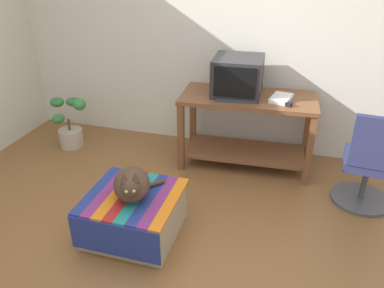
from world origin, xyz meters
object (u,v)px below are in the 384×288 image
office_chair (369,167)px  ottoman_with_blanket (134,214)px  book (281,98)px  keyboard (237,99)px  desk (247,119)px  potted_plant (70,125)px  tv_monitor (238,76)px  cat (132,184)px  stapler (286,104)px

office_chair → ottoman_with_blanket: bearing=32.8°
book → ottoman_with_blanket: size_ratio=0.37×
keyboard → book: book is taller
desk → office_chair: bearing=-24.0°
keyboard → potted_plant: size_ratio=0.70×
tv_monitor → ottoman_with_blanket: (-0.53, -1.39, -0.75)m
book → potted_plant: bearing=-165.8°
keyboard → ottoman_with_blanket: (-0.56, -1.20, -0.58)m
cat → potted_plant: bearing=114.7°
tv_monitor → office_chair: (1.24, -0.46, -0.54)m
office_chair → stapler: size_ratio=8.09×
keyboard → office_chair: office_chair is taller
keyboard → book: size_ratio=1.54×
tv_monitor → office_chair: bearing=-23.7°
desk → cat: (-0.63, -1.38, -0.03)m
book → cat: bearing=-113.9°
book → cat: 1.67m
stapler → ottoman_with_blanket: bearing=164.5°
tv_monitor → potted_plant: size_ratio=0.89×
book → stapler: 0.14m
desk → cat: desk is taller
desk → stapler: (0.37, -0.15, 0.26)m
desk → ottoman_with_blanket: (-0.65, -1.35, -0.33)m
tv_monitor → cat: bearing=-113.3°
desk → book: 0.41m
ottoman_with_blanket → stapler: stapler is taller
potted_plant → desk: bearing=4.3°
keyboard → potted_plant: 1.95m
desk → tv_monitor: 0.44m
keyboard → ottoman_with_blanket: bearing=-123.1°
ottoman_with_blanket → office_chair: bearing=27.6°
ottoman_with_blanket → potted_plant: 1.78m
cat → keyboard: bearing=43.4°
tv_monitor → book: size_ratio=1.97×
tv_monitor → stapler: (0.49, -0.19, -0.16)m
cat → stapler: (1.00, 1.22, 0.29)m
desk → keyboard: bearing=-125.1°
potted_plant → stapler: 2.39m
office_chair → stapler: bearing=-14.4°
keyboard → potted_plant: (-1.88, -0.00, -0.51)m
potted_plant → stapler: size_ratio=5.22×
tv_monitor → cat: tv_monitor is taller
cat → potted_plant: size_ratio=0.83×
ottoman_with_blanket → tv_monitor: bearing=69.1°
cat → ottoman_with_blanket: bearing=98.6°
book → ottoman_with_blanket: bearing=-114.9°
cat → potted_plant: (-1.33, 1.23, -0.23)m
tv_monitor → keyboard: tv_monitor is taller
tv_monitor → ottoman_with_blanket: 1.66m
desk → cat: size_ratio=2.81×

